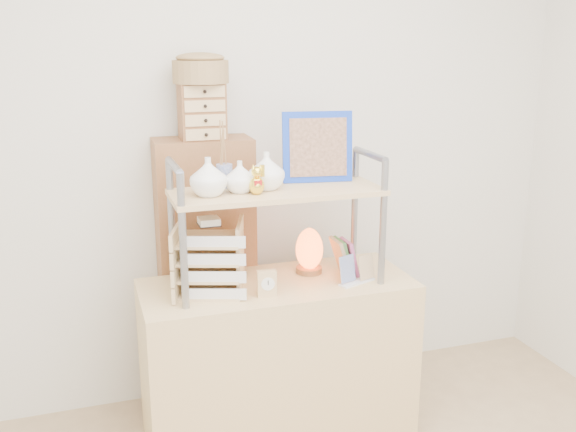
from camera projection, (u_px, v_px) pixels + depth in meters
name	position (u px, v px, depth m)	size (l,w,h in m)	color
room_shell	(359.00, 72.00, 1.84)	(3.42, 3.41, 2.61)	silver
desk	(278.00, 360.00, 2.93)	(1.20, 0.50, 0.75)	tan
cabinet	(207.00, 277.00, 3.12)	(0.45, 0.24, 1.35)	brown
hutch	(267.00, 185.00, 2.71)	(0.90, 0.34, 0.74)	gray
letter_tray	(210.00, 263.00, 2.69)	(0.33, 0.33, 0.33)	#DEB585
salt_lamp	(309.00, 250.00, 2.93)	(0.14, 0.13, 0.21)	brown
desk_clock	(267.00, 284.00, 2.67)	(0.08, 0.05, 0.11)	tan
postcard_stand	(357.00, 275.00, 2.82)	(0.19, 0.11, 0.13)	white
drawer_chest	(202.00, 111.00, 2.88)	(0.20, 0.16, 0.25)	brown
woven_basket	(200.00, 72.00, 2.84)	(0.25, 0.25, 0.10)	brown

